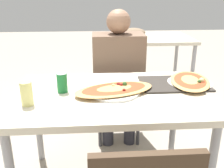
{
  "coord_description": "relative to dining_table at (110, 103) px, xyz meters",
  "views": [
    {
      "loc": [
        -0.09,
        -1.53,
        1.35
      ],
      "look_at": [
        0.01,
        -0.0,
        0.78
      ],
      "focal_mm": 42.0,
      "sensor_mm": 36.0,
      "label": 1
    }
  ],
  "objects": [
    {
      "name": "pizza_main",
      "position": [
        0.03,
        -0.0,
        0.09
      ],
      "size": [
        0.56,
        0.39,
        0.06
      ],
      "color": "white",
      "rests_on": "dining_table"
    },
    {
      "name": "soda_can",
      "position": [
        -0.3,
        0.04,
        0.14
      ],
      "size": [
        0.07,
        0.07,
        0.12
      ],
      "color": "#197233",
      "rests_on": "dining_table"
    },
    {
      "name": "background_table",
      "position": [
        0.62,
        1.93,
        0.02
      ],
      "size": [
        1.1,
        0.8,
        0.84
      ],
      "color": "beige",
      "rests_on": "ground_plane"
    },
    {
      "name": "pizza_second",
      "position": [
        0.56,
        0.12,
        0.09
      ],
      "size": [
        0.36,
        0.48,
        0.06
      ],
      "color": "white",
      "rests_on": "dining_table"
    },
    {
      "name": "person_seated",
      "position": [
        0.11,
        0.62,
        0.05
      ],
      "size": [
        0.43,
        0.28,
        1.18
      ],
      "rotation": [
        0.0,
        0.0,
        3.14
      ],
      "color": "#2D2D38",
      "rests_on": "ground_plane"
    },
    {
      "name": "drink_glass",
      "position": [
        -0.47,
        -0.14,
        0.14
      ],
      "size": [
        0.07,
        0.07,
        0.14
      ],
      "color": "#E0DB7F",
      "rests_on": "dining_table"
    },
    {
      "name": "chair_far_seated",
      "position": [
        0.11,
        0.74,
        -0.15
      ],
      "size": [
        0.4,
        0.4,
        0.87
      ],
      "rotation": [
        0.0,
        0.0,
        3.14
      ],
      "color": "#3F2D1E",
      "rests_on": "ground_plane"
    },
    {
      "name": "dining_table",
      "position": [
        0.0,
        0.0,
        0.0
      ],
      "size": [
        1.21,
        0.82,
        0.72
      ],
      "color": "beige",
      "rests_on": "ground_plane"
    },
    {
      "name": "serving_tray",
      "position": [
        0.45,
        0.12,
        0.08
      ],
      "size": [
        0.45,
        0.32,
        0.01
      ],
      "color": "#332D28",
      "rests_on": "dining_table"
    }
  ]
}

